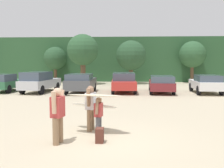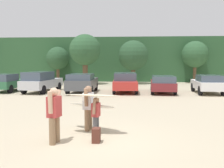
# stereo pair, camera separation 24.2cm
# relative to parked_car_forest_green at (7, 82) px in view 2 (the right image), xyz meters

# --- Properties ---
(ground_plane) EXTENTS (120.00, 120.00, 0.00)m
(ground_plane) POSITION_rel_parked_car_forest_green_xyz_m (9.33, -12.96, -0.76)
(ground_plane) COLOR #C1B293
(hillside_ridge) EXTENTS (108.00, 12.00, 5.31)m
(hillside_ridge) POSITION_rel_parked_car_forest_green_xyz_m (9.33, 17.27, 1.89)
(hillside_ridge) COLOR #2D5633
(hillside_ridge) RESTS_ON ground_plane
(tree_center) EXTENTS (2.65, 2.65, 4.11)m
(tree_center) POSITION_rel_parked_car_forest_green_xyz_m (1.32, 10.17, 2.00)
(tree_center) COLOR brown
(tree_center) RESTS_ON ground_plane
(tree_left) EXTENTS (3.30, 3.30, 5.30)m
(tree_left) POSITION_rel_parked_car_forest_green_xyz_m (5.04, 7.49, 2.84)
(tree_left) COLOR brown
(tree_left) RESTS_ON ground_plane
(tree_far_right) EXTENTS (3.23, 3.23, 4.68)m
(tree_far_right) POSITION_rel_parked_car_forest_green_xyz_m (10.11, 8.54, 2.29)
(tree_far_right) COLOR brown
(tree_far_right) RESTS_ON ground_plane
(tree_center_right) EXTENTS (2.98, 2.98, 4.69)m
(tree_center_right) POSITION_rel_parked_car_forest_green_xyz_m (16.98, 10.26, 2.42)
(tree_center_right) COLOR brown
(tree_center_right) RESTS_ON ground_plane
(parked_car_forest_green) EXTENTS (2.09, 4.12, 1.45)m
(parked_car_forest_green) POSITION_rel_parked_car_forest_green_xyz_m (0.00, 0.00, 0.00)
(parked_car_forest_green) COLOR #2D6642
(parked_car_forest_green) RESTS_ON ground_plane
(parked_car_silver) EXTENTS (2.28, 4.65, 1.65)m
(parked_car_silver) POSITION_rel_parked_car_forest_green_xyz_m (2.89, -0.21, 0.11)
(parked_car_silver) COLOR silver
(parked_car_silver) RESTS_ON ground_plane
(parked_car_dark_gray) EXTENTS (2.03, 4.45, 1.52)m
(parked_car_dark_gray) POSITION_rel_parked_car_forest_green_xyz_m (6.25, -0.34, 0.06)
(parked_car_dark_gray) COLOR #4C4F54
(parked_car_dark_gray) RESTS_ON ground_plane
(parked_car_red) EXTENTS (2.08, 4.83, 1.54)m
(parked_car_red) POSITION_rel_parked_car_forest_green_xyz_m (9.55, 0.58, 0.07)
(parked_car_red) COLOR #B72D28
(parked_car_red) RESTS_ON ground_plane
(parked_car_maroon) EXTENTS (2.04, 4.76, 1.37)m
(parked_car_maroon) POSITION_rel_parked_car_forest_green_xyz_m (12.52, 0.15, -0.04)
(parked_car_maroon) COLOR maroon
(parked_car_maroon) RESTS_ON ground_plane
(parked_car_white) EXTENTS (1.86, 4.02, 1.43)m
(parked_car_white) POSITION_rel_parked_car_forest_green_xyz_m (15.89, -0.03, 0.01)
(parked_car_white) COLOR white
(parked_car_white) RESTS_ON ground_plane
(person_adult) EXTENTS (0.37, 0.72, 1.63)m
(person_adult) POSITION_rel_parked_car_forest_green_xyz_m (8.73, -11.90, 0.16)
(person_adult) COLOR #8C6B4C
(person_adult) RESTS_ON ground_plane
(person_child) EXTENTS (0.29, 0.53, 1.28)m
(person_child) POSITION_rel_parked_car_forest_green_xyz_m (9.08, -12.39, -0.04)
(person_child) COLOR #4C4C51
(person_child) RESTS_ON ground_plane
(person_companion) EXTENTS (0.39, 0.76, 1.71)m
(person_companion) POSITION_rel_parked_car_forest_green_xyz_m (7.98, -13.58, 0.20)
(person_companion) COLOR #8C6B4C
(person_companion) RESTS_ON ground_plane
(surfboard_white) EXTENTS (1.91, 1.14, 0.26)m
(surfboard_white) POSITION_rel_parked_car_forest_green_xyz_m (8.85, -11.82, 0.13)
(surfboard_white) COLOR white
(surfboard_cream) EXTENTS (2.00, 0.75, 0.13)m
(surfboard_cream) POSITION_rel_parked_car_forest_green_xyz_m (8.95, -12.41, 0.58)
(surfboard_cream) COLOR beige
(backpack_dropped) EXTENTS (0.24, 0.34, 0.45)m
(backpack_dropped) POSITION_rel_parked_car_forest_green_xyz_m (9.23, -13.37, -0.54)
(backpack_dropped) COLOR #592D23
(backpack_dropped) RESTS_ON ground_plane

